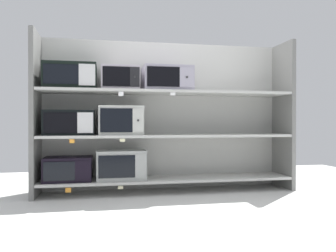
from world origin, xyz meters
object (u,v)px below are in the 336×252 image
microwave_1 (121,165)px  microwave_3 (121,120)px  microwave_0 (68,169)px  microwave_6 (167,79)px  microwave_5 (120,79)px  microwave_4 (71,77)px  microwave_2 (70,123)px

microwave_1 → microwave_3: size_ratio=1.11×
microwave_0 → microwave_6: size_ratio=0.91×
microwave_1 → microwave_6: size_ratio=0.98×
microwave_0 → microwave_3: microwave_3 is taller
microwave_0 → microwave_1: 0.59m
microwave_5 → microwave_6: size_ratio=0.76×
microwave_0 → microwave_1: microwave_1 is taller
microwave_0 → microwave_4: size_ratio=0.91×
microwave_2 → microwave_6: bearing=0.0°
microwave_2 → microwave_6: 1.22m
microwave_0 → microwave_5: 1.17m
microwave_1 → microwave_3: bearing=-177.7°
microwave_3 → microwave_6: (0.54, 0.00, 0.49)m
microwave_2 → microwave_3: 0.56m
microwave_4 → microwave_1: bearing=-0.0°
microwave_6 → microwave_0: bearing=180.0°
microwave_4 → microwave_6: 1.09m
microwave_0 → microwave_4: 1.03m
microwave_5 → microwave_6: microwave_6 is taller
microwave_1 → microwave_5: bearing=-178.9°
microwave_3 → microwave_0: bearing=180.0°
microwave_0 → microwave_1: (0.58, 0.00, 0.03)m
microwave_1 → microwave_3: (-0.01, -0.00, 0.51)m
microwave_4 → microwave_2: bearing=-178.8°
microwave_2 → microwave_6: microwave_6 is taller
microwave_0 → microwave_3: (0.58, -0.00, 0.54)m
microwave_4 → microwave_5: bearing=-0.0°
microwave_2 → microwave_3: (0.56, -0.00, 0.03)m
microwave_1 → microwave_3: microwave_3 is taller
microwave_1 → microwave_6: (0.53, -0.00, 0.99)m
microwave_2 → microwave_6: size_ratio=0.96×
microwave_2 → microwave_3: bearing=-0.0°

